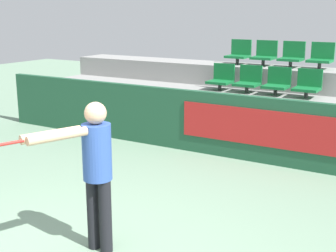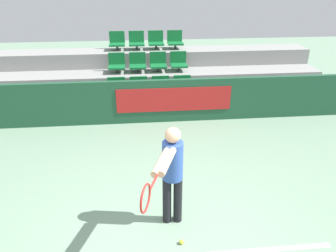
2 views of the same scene
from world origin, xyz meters
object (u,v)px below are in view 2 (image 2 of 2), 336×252
at_px(stadium_chair_7, 179,62).
at_px(tennis_player, 171,170).
at_px(stadium_chair_2, 161,88).
at_px(tennis_ball, 181,242).
at_px(stadium_chair_3, 183,87).
at_px(stadium_chair_11, 175,41).
at_px(stadium_chair_5, 138,63).
at_px(stadium_chair_6, 158,63).
at_px(stadium_chair_1, 139,89).
at_px(stadium_chair_4, 117,64).
at_px(stadium_chair_10, 156,41).
at_px(stadium_chair_8, 117,42).
at_px(stadium_chair_9, 137,41).
at_px(stadium_chair_0, 116,89).

xyz_separation_m(stadium_chair_7, tennis_player, (-0.78, -5.26, -0.14)).
bearing_deg(stadium_chair_2, tennis_ball, -91.11).
xyz_separation_m(stadium_chair_3, stadium_chair_7, (0.00, 0.88, 0.44)).
bearing_deg(stadium_chair_7, stadium_chair_11, 90.00).
distance_m(stadium_chair_5, stadium_chair_6, 0.58).
bearing_deg(stadium_chair_1, tennis_player, -84.97).
bearing_deg(tennis_player, stadium_chair_4, 120.69).
bearing_deg(stadium_chair_10, stadium_chair_7, -56.71).
height_order(stadium_chair_4, stadium_chair_7, same).
bearing_deg(stadium_chair_8, stadium_chair_7, -26.91).
bearing_deg(stadium_chair_6, stadium_chair_10, 90.00).
xyz_separation_m(stadium_chair_9, stadium_chair_11, (1.16, 0.00, 0.00)).
bearing_deg(stadium_chair_5, stadium_chair_2, -56.71).
distance_m(stadium_chair_1, stadium_chair_6, 1.15).
bearing_deg(stadium_chair_3, stadium_chair_4, 153.09).
height_order(stadium_chair_1, stadium_chair_11, stadium_chair_11).
xyz_separation_m(stadium_chair_5, tennis_player, (0.38, -5.26, -0.14)).
bearing_deg(stadium_chair_1, stadium_chair_7, 37.29).
bearing_deg(tennis_ball, stadium_chair_10, 89.19).
bearing_deg(stadium_chair_7, stadium_chair_1, -142.71).
bearing_deg(stadium_chair_6, stadium_chair_4, 180.00).
relative_size(stadium_chair_0, tennis_player, 0.33).
bearing_deg(stadium_chair_2, stadium_chair_1, 180.00).
relative_size(stadium_chair_0, stadium_chair_4, 1.00).
height_order(stadium_chair_0, stadium_chair_7, stadium_chair_7).
xyz_separation_m(stadium_chair_4, stadium_chair_6, (1.16, 0.00, 0.00)).
relative_size(stadium_chair_0, stadium_chair_6, 1.00).
bearing_deg(stadium_chair_8, stadium_chair_9, 0.00).
relative_size(stadium_chair_8, stadium_chair_9, 1.00).
xyz_separation_m(stadium_chair_2, stadium_chair_11, (0.58, 1.77, 0.88)).
height_order(stadium_chair_4, stadium_chair_6, same).
height_order(stadium_chair_3, stadium_chair_9, stadium_chair_9).
relative_size(stadium_chair_2, stadium_chair_6, 1.00).
distance_m(stadium_chair_4, stadium_chair_7, 1.74).
distance_m(stadium_chair_3, stadium_chair_6, 1.15).
height_order(stadium_chair_7, stadium_chair_8, stadium_chair_8).
bearing_deg(stadium_chair_7, stadium_chair_0, -153.09).
distance_m(stadium_chair_10, tennis_ball, 6.74).
bearing_deg(stadium_chair_11, tennis_player, -97.20).
distance_m(stadium_chair_0, stadium_chair_1, 0.58).
xyz_separation_m(stadium_chair_2, stadium_chair_9, (-0.58, 1.77, 0.88)).
relative_size(stadium_chair_2, tennis_ball, 7.90).
xyz_separation_m(stadium_chair_6, stadium_chair_10, (0.00, 0.88, 0.44)).
height_order(stadium_chair_5, stadium_chair_6, same).
xyz_separation_m(stadium_chair_6, tennis_player, (-0.20, -5.26, -0.14)).
xyz_separation_m(stadium_chair_4, stadium_chair_5, (0.58, 0.00, 0.00)).
xyz_separation_m(stadium_chair_0, stadium_chair_7, (1.74, 0.88, 0.44)).
height_order(stadium_chair_9, stadium_chair_11, same).
xyz_separation_m(stadium_chair_3, stadium_chair_11, (0.00, 1.77, 0.88)).
relative_size(stadium_chair_5, tennis_ball, 7.90).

